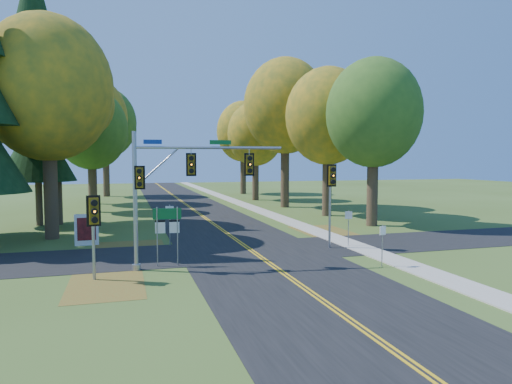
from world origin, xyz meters
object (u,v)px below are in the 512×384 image
object	(u,v)px
east_signal_pole	(331,185)
route_sign_cluster	(167,224)
traffic_mast	(173,181)
info_kiosk	(87,230)

from	to	relation	value
east_signal_pole	route_sign_cluster	world-z (taller)	east_signal_pole
traffic_mast	route_sign_cluster	bearing A→B (deg)	117.62
east_signal_pole	route_sign_cluster	size ratio (longest dim) A/B	1.69
traffic_mast	east_signal_pole	size ratio (longest dim) A/B	1.45
traffic_mast	route_sign_cluster	distance (m)	2.18
route_sign_cluster	info_kiosk	xyz separation A→B (m)	(-4.09, 6.70, -1.07)
east_signal_pole	info_kiosk	size ratio (longest dim) A/B	2.57
traffic_mast	info_kiosk	xyz separation A→B (m)	(-4.34, 7.33, -3.14)
traffic_mast	east_signal_pole	bearing A→B (deg)	20.59
east_signal_pole	traffic_mast	bearing A→B (deg)	-158.53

